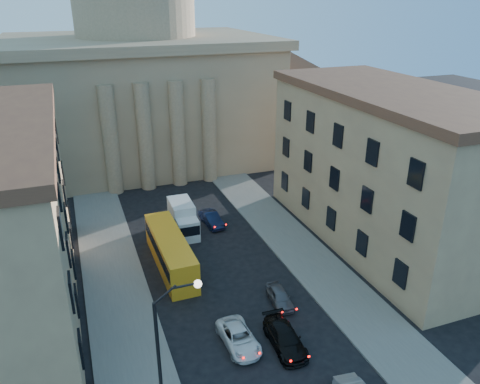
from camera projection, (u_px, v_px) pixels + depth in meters
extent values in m
cube|color=#625F59|center=(123.00, 317.00, 34.84)|extent=(5.00, 60.00, 0.15)
cube|color=#625F59|center=(323.00, 273.00, 40.32)|extent=(5.00, 60.00, 0.15)
cube|color=#897054|center=(142.00, 102.00, 67.25)|extent=(34.00, 26.00, 16.00)
cube|color=#897054|center=(137.00, 41.00, 63.96)|extent=(35.50, 27.50, 1.20)
cylinder|color=#897054|center=(135.00, 13.00, 62.56)|extent=(16.00, 16.00, 8.00)
cube|color=#897054|center=(280.00, 110.00, 73.27)|extent=(13.00, 13.00, 11.00)
cone|color=brown|center=(281.00, 61.00, 70.34)|extent=(26.02, 26.02, 4.00)
cylinder|color=#897054|center=(111.00, 141.00, 54.52)|extent=(1.80, 1.80, 13.00)
cylinder|color=#897054|center=(145.00, 137.00, 55.81)|extent=(1.80, 1.80, 13.00)
cylinder|color=#897054|center=(178.00, 134.00, 57.10)|extent=(1.80, 1.80, 13.00)
cylinder|color=#897054|center=(209.00, 131.00, 58.39)|extent=(1.80, 1.80, 13.00)
cube|color=tan|center=(386.00, 171.00, 43.81)|extent=(11.00, 26.00, 14.00)
cube|color=brown|center=(396.00, 93.00, 40.96)|extent=(11.60, 26.60, 0.80)
cylinder|color=black|center=(159.00, 365.00, 25.01)|extent=(0.20, 0.20, 8.00)
cylinder|color=black|center=(164.00, 295.00, 23.49)|extent=(1.30, 0.12, 0.96)
cylinder|color=black|center=(183.00, 286.00, 23.69)|extent=(1.30, 0.12, 0.12)
sphere|color=white|center=(198.00, 284.00, 23.95)|extent=(0.44, 0.44, 0.44)
imported|color=white|center=(239.00, 338.00, 31.98)|extent=(2.21, 4.53, 1.24)
imported|color=black|center=(285.00, 338.00, 31.85)|extent=(2.12, 4.80, 1.37)
imported|color=#504F55|center=(280.00, 297.00, 36.33)|extent=(1.76, 3.69, 1.22)
imported|color=black|center=(211.00, 219.00, 48.72)|extent=(1.81, 4.20, 1.34)
cube|color=orange|center=(170.00, 252.00, 40.97)|extent=(2.51, 10.49, 2.95)
cube|color=black|center=(170.00, 247.00, 40.79)|extent=(2.56, 9.92, 1.05)
cylinder|color=black|center=(171.00, 287.00, 37.78)|extent=(0.30, 0.95, 0.95)
cylinder|color=black|center=(193.00, 282.00, 38.42)|extent=(0.30, 0.95, 0.95)
cylinder|color=black|center=(152.00, 244.00, 44.31)|extent=(0.30, 0.95, 0.95)
cylinder|color=black|center=(171.00, 240.00, 44.94)|extent=(0.30, 0.95, 0.95)
cube|color=silver|center=(187.00, 229.00, 45.71)|extent=(2.12, 2.21, 2.17)
cube|color=black|center=(190.00, 231.00, 44.70)|extent=(1.99, 0.15, 1.00)
cube|color=silver|center=(182.00, 214.00, 47.64)|extent=(2.25, 3.84, 2.81)
cylinder|color=black|center=(179.00, 238.00, 45.39)|extent=(0.27, 0.82, 0.81)
cylinder|color=black|center=(198.00, 235.00, 45.94)|extent=(0.27, 0.82, 0.81)
cylinder|color=black|center=(172.00, 223.00, 48.53)|extent=(0.27, 0.82, 0.81)
cylinder|color=black|center=(189.00, 220.00, 49.09)|extent=(0.27, 0.82, 0.81)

